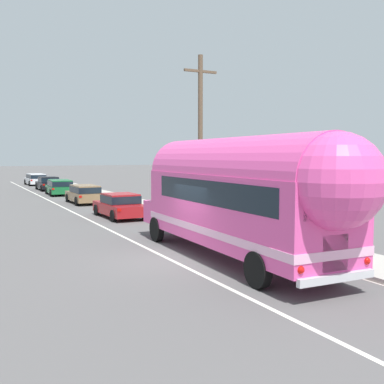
{
  "coord_description": "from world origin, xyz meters",
  "views": [
    {
      "loc": [
        -6.27,
        -13.69,
        3.51
      ],
      "look_at": [
        2.19,
        2.76,
        2.03
      ],
      "focal_mm": 42.62,
      "sensor_mm": 36.0,
      "label": 1
    }
  ],
  "objects_px": {
    "utility_pole": "(200,137)",
    "painted_bus": "(241,193)",
    "car_lead": "(120,205)",
    "car_third": "(60,186)",
    "car_fifth": "(36,178)",
    "car_fourth": "(48,183)",
    "car_second": "(84,193)"
  },
  "relations": [
    {
      "from": "utility_pole",
      "to": "painted_bus",
      "type": "distance_m",
      "value": 8.64
    },
    {
      "from": "car_lead",
      "to": "car_third",
      "type": "height_order",
      "value": "same"
    },
    {
      "from": "utility_pole",
      "to": "car_lead",
      "type": "height_order",
      "value": "utility_pole"
    },
    {
      "from": "painted_bus",
      "to": "car_lead",
      "type": "xyz_separation_m",
      "value": [
        -0.09,
        12.27,
        -1.57
      ]
    },
    {
      "from": "utility_pole",
      "to": "car_fifth",
      "type": "distance_m",
      "value": 36.57
    },
    {
      "from": "car_fourth",
      "to": "utility_pole",
      "type": "bearing_deg",
      "value": -84.23
    },
    {
      "from": "car_lead",
      "to": "car_fourth",
      "type": "bearing_deg",
      "value": 89.9
    },
    {
      "from": "car_lead",
      "to": "car_third",
      "type": "distance_m",
      "value": 16.65
    },
    {
      "from": "car_lead",
      "to": "car_fifth",
      "type": "relative_size",
      "value": 0.96
    },
    {
      "from": "car_third",
      "to": "car_fifth",
      "type": "relative_size",
      "value": 0.96
    },
    {
      "from": "car_fourth",
      "to": "car_second",
      "type": "bearing_deg",
      "value": -89.95
    },
    {
      "from": "car_lead",
      "to": "car_fifth",
      "type": "distance_m",
      "value": 31.92
    },
    {
      "from": "car_second",
      "to": "car_fourth",
      "type": "xyz_separation_m",
      "value": [
        -0.01,
        14.71,
        -0.05
      ]
    },
    {
      "from": "car_second",
      "to": "car_fourth",
      "type": "distance_m",
      "value": 14.71
    },
    {
      "from": "car_third",
      "to": "painted_bus",
      "type": "bearing_deg",
      "value": -89.62
    },
    {
      "from": "car_fourth",
      "to": "car_lead",
      "type": "bearing_deg",
      "value": -90.1
    },
    {
      "from": "car_second",
      "to": "car_fifth",
      "type": "xyz_separation_m",
      "value": [
        0.04,
        23.5,
        0.02
      ]
    },
    {
      "from": "car_lead",
      "to": "car_second",
      "type": "relative_size",
      "value": 1.04
    },
    {
      "from": "utility_pole",
      "to": "car_fourth",
      "type": "distance_m",
      "value": 27.88
    },
    {
      "from": "car_lead",
      "to": "car_second",
      "type": "bearing_deg",
      "value": 89.65
    },
    {
      "from": "car_lead",
      "to": "car_second",
      "type": "height_order",
      "value": "same"
    },
    {
      "from": "car_lead",
      "to": "car_second",
      "type": "distance_m",
      "value": 8.43
    },
    {
      "from": "car_third",
      "to": "car_fifth",
      "type": "height_order",
      "value": "same"
    },
    {
      "from": "car_third",
      "to": "car_lead",
      "type": "bearing_deg",
      "value": -89.63
    },
    {
      "from": "utility_pole",
      "to": "car_third",
      "type": "xyz_separation_m",
      "value": [
        -2.93,
        21.01,
        -3.63
      ]
    },
    {
      "from": "car_fourth",
      "to": "car_third",
      "type": "bearing_deg",
      "value": -91.29
    },
    {
      "from": "car_second",
      "to": "car_third",
      "type": "height_order",
      "value": "same"
    },
    {
      "from": "car_second",
      "to": "utility_pole",
      "type": "bearing_deg",
      "value": -77.8
    },
    {
      "from": "car_lead",
      "to": "utility_pole",
      "type": "bearing_deg",
      "value": -57.13
    },
    {
      "from": "car_lead",
      "to": "car_fourth",
      "type": "distance_m",
      "value": 23.13
    },
    {
      "from": "car_third",
      "to": "utility_pole",
      "type": "bearing_deg",
      "value": -82.08
    },
    {
      "from": "car_fifth",
      "to": "car_third",
      "type": "bearing_deg",
      "value": -90.75
    }
  ]
}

